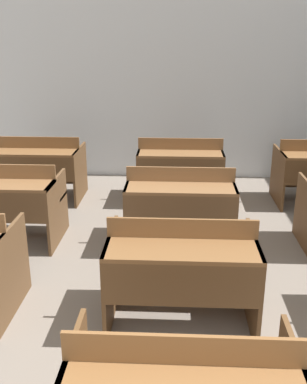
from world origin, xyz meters
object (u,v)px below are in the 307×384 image
(bench_second_center, at_px, (181,268))
(bench_third_center, at_px, (180,204))
(bench_third_left, at_px, (5,201))
(bench_back_center, at_px, (180,168))
(bench_back_left, at_px, (39,166))

(bench_second_center, bearing_deg, bench_third_center, 90.13)
(bench_second_center, relative_size, bench_third_left, 1.00)
(bench_second_center, bearing_deg, bench_back_center, 89.92)
(bench_back_center, bearing_deg, bench_third_center, -90.30)
(bench_back_left, bearing_deg, bench_third_left, -88.66)
(bench_third_left, relative_size, bench_third_center, 1.00)
(bench_third_center, bearing_deg, bench_back_center, 89.70)
(bench_back_left, bearing_deg, bench_third_center, -35.78)
(bench_third_center, xyz_separation_m, bench_back_center, (0.01, 1.31, 0.00))
(bench_third_center, relative_size, bench_back_center, 1.00)
(bench_second_center, xyz_separation_m, bench_third_center, (-0.00, 1.30, 0.00))
(bench_third_center, relative_size, bench_back_left, 1.00)
(bench_third_left, xyz_separation_m, bench_back_center, (1.77, 1.30, 0.00))
(bench_back_left, height_order, bench_back_center, same)
(bench_back_left, distance_m, bench_back_center, 1.80)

